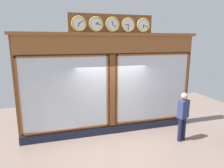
# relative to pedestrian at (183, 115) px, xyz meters

# --- Properties ---
(shop_facade) EXTENTS (6.46, 0.42, 4.23)m
(shop_facade) POSITION_rel_pedestrian_xyz_m (2.15, -1.31, 0.93)
(shop_facade) COLOR brown
(shop_facade) RESTS_ON ground_plane
(pedestrian) EXTENTS (0.41, 0.32, 1.69)m
(pedestrian) POSITION_rel_pedestrian_xyz_m (0.00, 0.00, 0.00)
(pedestrian) COLOR #191E38
(pedestrian) RESTS_ON ground_plane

